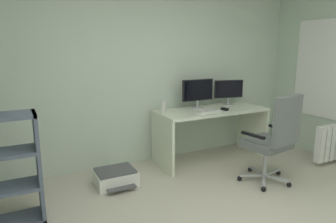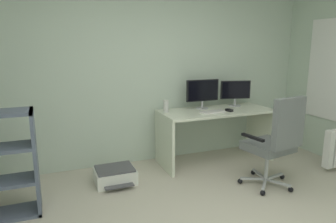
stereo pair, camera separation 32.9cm
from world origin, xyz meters
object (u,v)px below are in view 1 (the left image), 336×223
at_px(monitor_main, 198,91).
at_px(monitor_secondary, 229,90).
at_px(computer_mouse, 225,109).
at_px(office_chair, 274,136).
at_px(desk, 211,122).
at_px(keyboard, 209,111).
at_px(desktop_speaker, 163,106).
at_px(printer, 116,177).
at_px(radiator, 335,141).

height_order(monitor_main, monitor_secondary, monitor_main).
bearing_deg(computer_mouse, office_chair, -100.66).
bearing_deg(monitor_main, computer_mouse, -50.10).
bearing_deg(desk, keyboard, -135.25).
xyz_separation_m(desk, monitor_main, (-0.14, 0.15, 0.44)).
xyz_separation_m(desk, desktop_speaker, (-0.71, 0.10, 0.28)).
relative_size(desk, monitor_secondary, 3.59).
xyz_separation_m(desk, keyboard, (-0.14, -0.14, 0.20)).
height_order(desktop_speaker, office_chair, office_chair).
distance_m(computer_mouse, desktop_speaker, 0.87).
relative_size(desk, monitor_main, 3.25).
distance_m(desk, computer_mouse, 0.28).
distance_m(monitor_secondary, office_chair, 1.25).
bearing_deg(monitor_main, desk, -47.53).
distance_m(keyboard, computer_mouse, 0.26).
relative_size(desk, printer, 3.33).
distance_m(desk, monitor_main, 0.48).
bearing_deg(monitor_main, radiator, -32.98).
bearing_deg(monitor_main, office_chair, -74.46).
relative_size(monitor_secondary, printer, 0.93).
relative_size(monitor_main, keyboard, 1.44).
height_order(desk, monitor_secondary, monitor_secondary).
bearing_deg(radiator, printer, 166.59).
height_order(desk, radiator, desk).
bearing_deg(desktop_speaker, desk, -8.35).
bearing_deg(desk, office_chair, -79.65).
bearing_deg(office_chair, computer_mouse, 94.68).
distance_m(monitor_main, radiator, 2.06).
bearing_deg(printer, keyboard, 2.29).
xyz_separation_m(monitor_secondary, office_chair, (-0.22, -1.17, -0.38)).
bearing_deg(keyboard, radiator, -29.04).
distance_m(monitor_secondary, printer, 2.13).
relative_size(monitor_main, printer, 1.02).
relative_size(desk, radiator, 2.19).
height_order(desk, computer_mouse, computer_mouse).
xyz_separation_m(keyboard, printer, (-1.36, -0.05, -0.67)).
relative_size(monitor_secondary, keyboard, 1.31).
height_order(computer_mouse, printer, computer_mouse).
bearing_deg(office_chair, monitor_main, 105.54).
distance_m(printer, radiator, 3.08).
bearing_deg(keyboard, desktop_speaker, 153.14).
relative_size(keyboard, printer, 0.71).
bearing_deg(desktop_speaker, computer_mouse, -17.21).
bearing_deg(monitor_secondary, desktop_speaker, -177.57).
distance_m(monitor_main, keyboard, 0.37).
distance_m(monitor_secondary, keyboard, 0.66).
distance_m(desk, desktop_speaker, 0.77).
xyz_separation_m(keyboard, computer_mouse, (0.26, -0.01, 0.01)).
distance_m(monitor_secondary, desktop_speaker, 1.13).
distance_m(desktop_speaker, radiator, 2.48).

